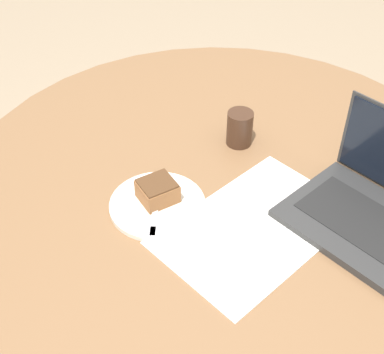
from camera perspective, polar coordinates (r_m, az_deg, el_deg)
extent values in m
plane|color=gray|center=(1.89, 2.47, -17.78)|extent=(12.00, 12.00, 0.00)
cylinder|color=brown|center=(1.88, 2.48, -17.63)|extent=(0.45, 0.45, 0.02)
cylinder|color=brown|center=(1.58, 2.88, -10.57)|extent=(0.12, 0.12, 0.73)
cylinder|color=brown|center=(1.30, 3.43, -0.19)|extent=(1.29, 1.29, 0.03)
cube|color=white|center=(1.17, 6.75, -5.32)|extent=(0.49, 0.40, 0.00)
cylinder|color=silver|center=(1.20, -3.71, -2.99)|extent=(0.22, 0.22, 0.01)
cube|color=brown|center=(1.19, -3.70, -1.54)|extent=(0.09, 0.08, 0.05)
cube|color=#4D311C|center=(1.18, -3.75, -0.66)|extent=(0.08, 0.08, 0.00)
cube|color=silver|center=(1.18, -3.90, -3.29)|extent=(0.08, 0.16, 0.00)
cube|color=silver|center=(1.13, -4.21, -5.87)|extent=(0.04, 0.04, 0.00)
cylinder|color=#3D2619|center=(1.36, 5.11, 5.21)|extent=(0.07, 0.07, 0.09)
cube|color=#2D2D2D|center=(1.21, 17.40, -4.64)|extent=(0.33, 0.37, 0.02)
cube|color=black|center=(1.21, 17.49, -4.31)|extent=(0.22, 0.28, 0.00)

